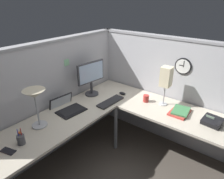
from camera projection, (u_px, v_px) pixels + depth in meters
The scene contains 17 objects.
ground_plane at pixel (118, 158), 2.86m from camera, with size 6.80×6.80×0.00m, color #4C443D.
cubicle_wall_back at pixel (50, 100), 2.75m from camera, with size 2.57×0.12×1.58m.
cubicle_wall_right at pixel (168, 91), 3.01m from camera, with size 0.12×2.37×1.58m.
desk at pixel (114, 127), 2.47m from camera, with size 2.35×2.15×0.73m.
monitor at pixel (91, 76), 2.93m from camera, with size 0.46×0.20×0.50m.
laptop at pixel (67, 107), 2.65m from camera, with size 0.37×0.41×0.22m.
keyboard at pixel (111, 102), 2.82m from camera, with size 0.43×0.14×0.02m, color #232326.
computer_mouse at pixel (122, 93), 3.04m from camera, with size 0.06×0.10×0.03m, color black.
desk_lamp_dome at pixel (35, 97), 2.17m from camera, with size 0.24×0.24×0.44m.
pen_cup at pixel (21, 139), 2.02m from camera, with size 0.08×0.08×0.18m.
cell_phone at pixel (8, 151), 1.93m from camera, with size 0.07×0.14×0.01m, color black.
office_phone at pixel (213, 122), 2.33m from camera, with size 0.21×0.23×0.11m.
book_stack at pixel (180, 112), 2.56m from camera, with size 0.30×0.23×0.04m.
desk_lamp_paper at pixel (166, 78), 2.61m from camera, with size 0.13×0.13×0.53m.
coffee_mug at pixel (146, 98), 2.83m from camera, with size 0.08×0.08×0.10m, color #B2332D.
wall_clock at pixel (183, 66), 2.68m from camera, with size 0.04×0.22×0.22m.
pinned_note_leftmost at pixel (67, 62), 2.74m from camera, with size 0.08×0.00×0.09m, color #8CCC99.
Camera 1 is at (-1.78, -1.28, 2.08)m, focal length 32.83 mm.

